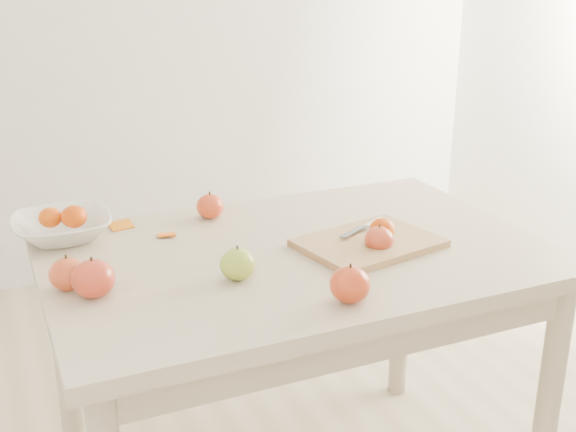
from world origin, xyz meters
name	(u,v)px	position (x,y,z in m)	size (l,w,h in m)	color
table	(296,286)	(0.00, 0.00, 0.65)	(1.20, 0.80, 0.75)	#C2B292
cutting_board	(369,243)	(0.17, -0.06, 0.76)	(0.32, 0.24, 0.02)	tan
board_tangerine	(382,229)	(0.20, -0.07, 0.80)	(0.06, 0.06, 0.05)	red
fruit_bowl	(62,228)	(-0.51, 0.30, 0.78)	(0.25, 0.25, 0.06)	white
bowl_tangerine_near	(50,217)	(-0.54, 0.31, 0.81)	(0.06, 0.06, 0.05)	#E15307
bowl_tangerine_far	(74,216)	(-0.48, 0.29, 0.81)	(0.06, 0.06, 0.06)	#D44007
orange_peel_a	(121,227)	(-0.36, 0.32, 0.75)	(0.06, 0.04, 0.00)	orange
orange_peel_b	(167,235)	(-0.27, 0.21, 0.75)	(0.04, 0.04, 0.00)	orange
paring_knife	(371,225)	(0.22, 0.01, 0.78)	(0.16, 0.08, 0.01)	white
apple_green	(238,264)	(-0.19, -0.11, 0.79)	(0.08, 0.08, 0.07)	olive
apple_red_a	(210,206)	(-0.12, 0.30, 0.78)	(0.08, 0.08, 0.07)	#9E150C
apple_red_d	(68,274)	(-0.54, -0.01, 0.79)	(0.08, 0.08, 0.07)	maroon
apple_red_c	(350,285)	(-0.02, -0.30, 0.79)	(0.09, 0.09, 0.08)	#A31D0A
apple_red_b	(93,279)	(-0.50, -0.07, 0.79)	(0.09, 0.09, 0.08)	#A11918
apple_red_e	(379,239)	(0.18, -0.09, 0.78)	(0.07, 0.07, 0.06)	maroon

